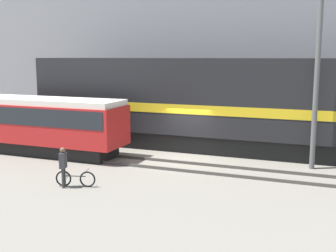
# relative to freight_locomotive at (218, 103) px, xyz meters

# --- Properties ---
(ground_plane) EXTENTS (120.00, 120.00, 0.00)m
(ground_plane) POSITION_rel_freight_locomotive_xyz_m (-1.22, -2.60, -2.70)
(ground_plane) COLOR slate
(track_near) EXTENTS (60.00, 1.51, 0.14)m
(track_near) POSITION_rel_freight_locomotive_xyz_m (-1.22, -4.18, -2.63)
(track_near) COLOR #47423D
(track_near) RESTS_ON ground
(track_far) EXTENTS (60.00, 1.51, 0.14)m
(track_far) POSITION_rel_freight_locomotive_xyz_m (-1.22, 0.00, -2.63)
(track_far) COLOR #47423D
(track_far) RESTS_ON ground
(building_backdrop) EXTENTS (38.67, 6.00, 14.79)m
(building_backdrop) POSITION_rel_freight_locomotive_xyz_m (-1.22, 7.55, 4.69)
(building_backdrop) COLOR gray
(building_backdrop) RESTS_ON ground
(freight_locomotive) EXTENTS (21.87, 3.04, 5.78)m
(freight_locomotive) POSITION_rel_freight_locomotive_xyz_m (0.00, 0.00, 0.00)
(freight_locomotive) COLOR black
(freight_locomotive) RESTS_ON ground
(streetcar) EXTENTS (9.47, 2.54, 3.05)m
(streetcar) POSITION_rel_freight_locomotive_xyz_m (-8.71, -4.18, -0.96)
(streetcar) COLOR black
(streetcar) RESTS_ON ground
(bicycle) EXTENTS (1.63, 0.61, 0.72)m
(bicycle) POSITION_rel_freight_locomotive_xyz_m (-3.64, -8.61, -2.36)
(bicycle) COLOR black
(bicycle) RESTS_ON ground
(person) EXTENTS (0.31, 0.41, 1.66)m
(person) POSITION_rel_freight_locomotive_xyz_m (-4.03, -8.87, -1.69)
(person) COLOR #333333
(person) RESTS_ON ground
(utility_pole_left) EXTENTS (0.24, 0.24, 7.86)m
(utility_pole_left) POSITION_rel_freight_locomotive_xyz_m (5.18, -2.09, 1.23)
(utility_pole_left) COLOR #595959
(utility_pole_left) RESTS_ON ground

